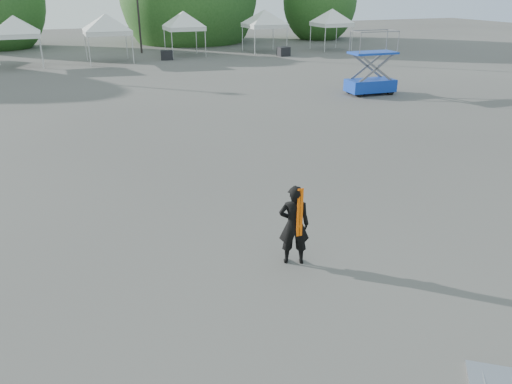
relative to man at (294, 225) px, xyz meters
name	(u,v)px	position (x,y,z in m)	size (l,w,h in m)	color
ground	(247,212)	(0.01, 2.60, -0.83)	(120.00, 120.00, 0.00)	#474442
tree_far_e	(320,1)	(22.01, 39.60, 2.79)	(3.84, 3.84, 5.84)	#382314
tent_d	(13,19)	(-5.89, 30.17, 2.23)	(4.25, 4.25, 3.88)	silver
tent_e	(106,17)	(-0.02, 30.14, 2.23)	(4.40, 4.40, 3.88)	silver
tent_f	(183,15)	(5.89, 31.58, 2.23)	(3.93, 3.93, 3.88)	silver
tent_g	(264,13)	(12.59, 31.54, 2.23)	(4.24, 4.24, 3.88)	silver
tent_h	(332,12)	(18.42, 30.80, 2.23)	(3.92, 3.92, 3.88)	silver
man	(294,225)	(0.00, 0.00, 0.00)	(0.71, 0.59, 1.66)	black
scissor_lift	(372,63)	(10.91, 13.60, 0.73)	(2.46, 1.32, 3.10)	#0C36A0
crate_mid	(167,55)	(4.07, 29.95, -0.49)	(0.88, 0.68, 0.68)	black
crate_east	(284,51)	(13.02, 28.66, -0.49)	(0.88, 0.69, 0.69)	black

